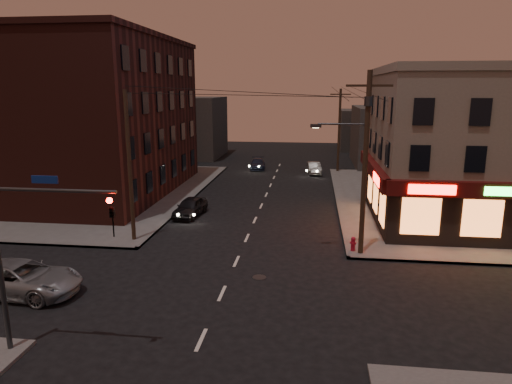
% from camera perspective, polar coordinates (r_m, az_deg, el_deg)
% --- Properties ---
extents(ground, '(120.00, 120.00, 0.00)m').
position_cam_1_polar(ground, '(21.56, -4.27, -12.52)').
color(ground, black).
rests_on(ground, ground).
extents(sidewalk_ne, '(24.00, 28.00, 0.15)m').
position_cam_1_polar(sidewalk_ne, '(41.60, 26.64, -1.22)').
color(sidewalk_ne, '#514F4C').
rests_on(sidewalk_ne, ground).
extents(sidewalk_nw, '(24.00, 28.00, 0.15)m').
position_cam_1_polar(sidewalk_nw, '(44.89, -22.36, 0.14)').
color(sidewalk_nw, '#514F4C').
rests_on(sidewalk_nw, ground).
extents(pizza_building, '(15.85, 12.85, 10.50)m').
position_cam_1_polar(pizza_building, '(34.85, 27.27, 5.06)').
color(pizza_building, gray).
rests_on(pizza_building, sidewalk_ne).
extents(brick_apartment, '(12.00, 20.00, 13.00)m').
position_cam_1_polar(brick_apartment, '(42.39, -18.95, 8.71)').
color(brick_apartment, '#421A15').
rests_on(brick_apartment, sidewalk_nw).
extents(bg_building_ne_a, '(10.00, 12.00, 7.00)m').
position_cam_1_polar(bg_building_ne_a, '(58.23, 17.13, 6.68)').
color(bg_building_ne_a, '#3F3D3A').
rests_on(bg_building_ne_a, ground).
extents(bg_building_nw, '(9.00, 10.00, 8.00)m').
position_cam_1_polar(bg_building_nw, '(63.59, -8.46, 8.04)').
color(bg_building_nw, '#3F3D3A').
rests_on(bg_building_nw, ground).
extents(bg_building_ne_b, '(8.00, 8.00, 6.00)m').
position_cam_1_polar(bg_building_ne_b, '(71.79, 13.64, 7.56)').
color(bg_building_ne_b, '#3F3D3A').
rests_on(bg_building_ne_b, ground).
extents(utility_pole_main, '(4.20, 0.44, 10.00)m').
position_cam_1_polar(utility_pole_main, '(25.26, 13.28, 4.64)').
color(utility_pole_main, '#382619').
rests_on(utility_pole_main, sidewalk_ne).
extents(utility_pole_far, '(0.26, 0.26, 9.00)m').
position_cam_1_polar(utility_pole_far, '(51.35, 10.35, 7.57)').
color(utility_pole_far, '#382619').
rests_on(utility_pole_far, sidewalk_ne).
extents(utility_pole_west, '(0.24, 0.24, 9.00)m').
position_cam_1_polar(utility_pole_west, '(28.12, -15.52, 3.03)').
color(utility_pole_west, '#382619').
rests_on(utility_pole_west, sidewalk_nw).
extents(traffic_signal, '(4.49, 0.32, 6.47)m').
position_cam_1_polar(traffic_signal, '(17.26, -26.96, -5.69)').
color(traffic_signal, '#333538').
rests_on(traffic_signal, ground).
extents(suv_cross, '(5.65, 2.86, 1.53)m').
position_cam_1_polar(suv_cross, '(23.68, -27.34, -9.58)').
color(suv_cross, gray).
rests_on(suv_cross, ground).
extents(sedan_near, '(2.06, 4.19, 1.37)m').
position_cam_1_polar(sedan_near, '(33.85, -8.23, -1.87)').
color(sedan_near, black).
rests_on(sedan_near, ground).
extents(sedan_mid, '(1.77, 3.95, 1.26)m').
position_cam_1_polar(sedan_mid, '(50.55, 7.27, 2.99)').
color(sedan_mid, slate).
rests_on(sedan_mid, ground).
extents(sedan_far, '(2.06, 4.25, 1.19)m').
position_cam_1_polar(sedan_far, '(53.08, 0.21, 3.53)').
color(sedan_far, '#192033').
rests_on(sedan_far, ground).
extents(fire_hydrant, '(0.38, 0.38, 0.83)m').
position_cam_1_polar(fire_hydrant, '(26.69, 12.04, -6.28)').
color(fire_hydrant, maroon).
rests_on(fire_hydrant, sidewalk_ne).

